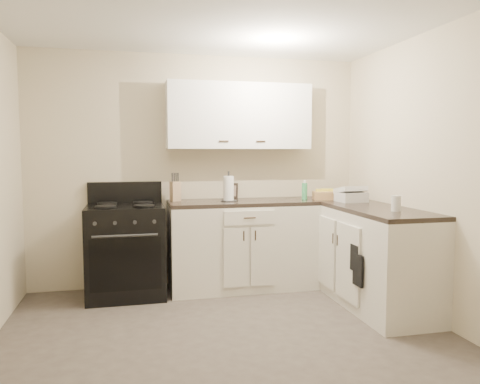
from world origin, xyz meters
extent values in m
plane|color=#473F38|center=(0.00, 0.00, 0.00)|extent=(3.60, 3.60, 0.00)
plane|color=white|center=(0.00, 0.00, 2.50)|extent=(3.60, 3.60, 0.00)
plane|color=beige|center=(0.00, 1.80, 1.25)|extent=(3.60, 0.00, 3.60)
plane|color=beige|center=(1.80, 0.00, 1.25)|extent=(0.00, 3.60, 3.60)
plane|color=beige|center=(0.00, -1.80, 1.25)|extent=(3.60, 0.00, 3.60)
cube|color=silver|center=(0.43, 1.50, 0.45)|extent=(1.55, 0.60, 0.90)
cube|color=silver|center=(1.50, 0.85, 0.45)|extent=(0.60, 1.90, 0.90)
cube|color=black|center=(0.43, 1.50, 0.92)|extent=(1.55, 0.60, 0.04)
cube|color=black|center=(1.50, 0.85, 0.92)|extent=(0.60, 1.90, 0.04)
cube|color=white|center=(0.43, 1.65, 1.84)|extent=(1.55, 0.30, 0.70)
cube|color=black|center=(-0.79, 1.48, 0.46)|extent=(0.76, 0.65, 0.92)
cube|color=tan|center=(-0.27, 1.63, 1.04)|extent=(0.12, 0.11, 0.21)
cylinder|color=white|center=(0.27, 1.48, 1.07)|extent=(0.14, 0.14, 0.26)
cylinder|color=#41A962|center=(1.12, 1.48, 1.03)|extent=(0.06, 0.06, 0.18)
cube|color=black|center=(0.37, 1.76, 1.03)|extent=(0.14, 0.10, 0.17)
cube|color=#AD7D51|center=(1.33, 1.40, 0.98)|extent=(0.30, 0.24, 0.09)
cube|color=silver|center=(1.50, 1.14, 0.99)|extent=(0.28, 0.26, 0.10)
cylinder|color=silver|center=(1.53, 0.34, 1.01)|extent=(0.09, 0.09, 0.14)
cube|color=black|center=(1.18, 0.33, 0.44)|extent=(0.02, 0.16, 0.28)
cube|color=black|center=(1.18, 0.40, 0.53)|extent=(0.02, 0.13, 0.23)
camera|label=1|loc=(-0.73, -3.31, 1.46)|focal=35.00mm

